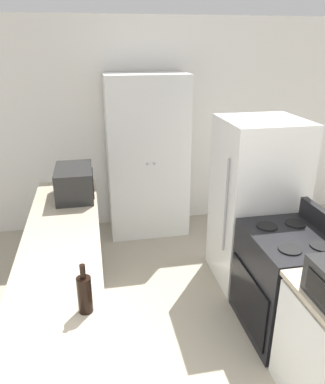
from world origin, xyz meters
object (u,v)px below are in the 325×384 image
Objects in this scene: stove at (286,283)px; refrigerator at (256,203)px; microwave at (75,182)px; pantry_cabinet at (147,157)px; wine_bottle at (85,294)px.

refrigerator is (0.05, 0.79, 0.38)m from stove.
microwave is at bearing 168.34° from refrigerator.
stove is at bearing -34.26° from microwave.
pantry_cabinet is at bearing 112.49° from stove.
pantry_cabinet is 1.53m from refrigerator.
wine_bottle reaches higher than stove.
refrigerator is 1.78m from microwave.
pantry_cabinet is 1.88× the size of stove.
pantry_cabinet is 1.19× the size of refrigerator.
microwave reaches higher than stove.
refrigerator is 2.15m from wine_bottle.
refrigerator is 5.46× the size of wine_bottle.
pantry_cabinet is 2.71m from wine_bottle.
microwave is (-1.74, 0.36, 0.21)m from refrigerator.
pantry_cabinet is at bearing 45.94° from microwave.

